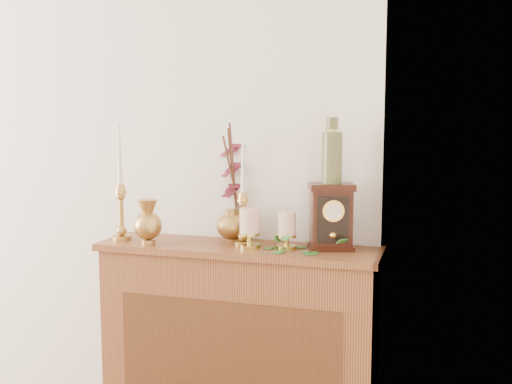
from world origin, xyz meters
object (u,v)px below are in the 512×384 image
(candlestick_center, at_px, (243,210))
(bud_vase, at_px, (148,222))
(ceramic_vase, at_px, (332,154))
(candlestick_left, at_px, (121,203))
(ginger_jar, at_px, (233,187))
(mantel_clock, at_px, (331,217))

(candlestick_center, bearing_deg, bud_vase, -165.91)
(bud_vase, relative_size, ceramic_vase, 0.72)
(candlestick_center, bearing_deg, candlestick_left, -174.96)
(ginger_jar, distance_m, ceramic_vase, 0.50)
(ginger_jar, height_order, ceramic_vase, ceramic_vase)
(ginger_jar, xyz_separation_m, ceramic_vase, (0.47, -0.08, 0.16))
(candlestick_left, xyz_separation_m, ceramic_vase, (0.94, 0.09, 0.23))
(ginger_jar, bearing_deg, candlestick_left, -160.02)
(mantel_clock, bearing_deg, bud_vase, 171.36)
(ginger_jar, relative_size, mantel_clock, 1.90)
(candlestick_left, bearing_deg, bud_vase, -17.85)
(ceramic_vase, bearing_deg, bud_vase, -169.86)
(candlestick_left, distance_m, mantel_clock, 0.95)
(bud_vase, height_order, ceramic_vase, ceramic_vase)
(bud_vase, xyz_separation_m, ginger_jar, (0.31, 0.22, 0.14))
(candlestick_center, relative_size, ceramic_vase, 1.72)
(candlestick_left, height_order, candlestick_center, candlestick_left)
(bud_vase, bearing_deg, mantel_clock, 9.96)
(ceramic_vase, bearing_deg, candlestick_center, -174.18)
(mantel_clock, bearing_deg, ginger_jar, 150.88)
(candlestick_left, height_order, bud_vase, candlestick_left)
(ginger_jar, distance_m, mantel_clock, 0.49)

